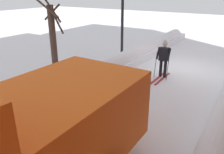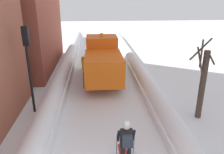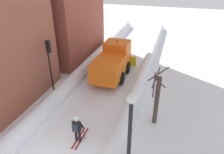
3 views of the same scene
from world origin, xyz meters
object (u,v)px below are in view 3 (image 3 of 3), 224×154
at_px(plow_truck, 113,62).
at_px(traffic_light_pole, 50,57).
at_px(bare_tree_near, 157,99).
at_px(street_lamp, 130,133).
at_px(skier, 77,128).

bearing_deg(plow_truck, traffic_light_pole, -132.61).
relative_size(traffic_light_pole, bare_tree_near, 1.13).
bearing_deg(traffic_light_pole, street_lamp, -39.31).
height_order(plow_truck, traffic_light_pole, traffic_light_pole).
relative_size(traffic_light_pole, street_lamp, 0.86).
height_order(skier, bare_tree_near, bare_tree_near).
distance_m(plow_truck, bare_tree_near, 6.91).
relative_size(plow_truck, traffic_light_pole, 1.39).
bearing_deg(bare_tree_near, traffic_light_pole, 171.03).
distance_m(traffic_light_pole, bare_tree_near, 8.30).
relative_size(street_lamp, bare_tree_near, 1.32).
bearing_deg(traffic_light_pole, plow_truck, 47.39).
relative_size(plow_truck, skier, 3.31).
xyz_separation_m(skier, bare_tree_near, (3.98, 3.02, 0.82)).
distance_m(plow_truck, traffic_light_pole, 5.66).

